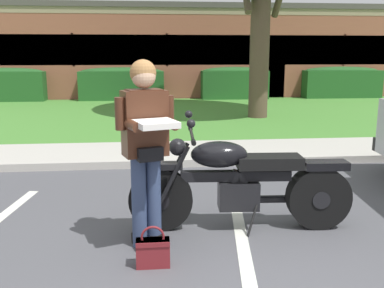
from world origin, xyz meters
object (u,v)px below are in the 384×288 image
(rider_person, at_px, (146,140))
(hedge_left, at_px, (4,84))
(hedge_center_left, at_px, (122,83))
(hedge_center_right, at_px, (234,83))
(brick_building, at_px, (162,52))
(hedge_right, at_px, (341,82))
(motorcycle, at_px, (249,183))
(handbag, at_px, (153,250))

(rider_person, xyz_separation_m, hedge_left, (-5.14, 12.44, -0.36))
(hedge_center_left, distance_m, hedge_center_right, 4.19)
(hedge_left, height_order, brick_building, brick_building)
(hedge_right, bearing_deg, brick_building, 139.91)
(motorcycle, relative_size, rider_person, 1.32)
(motorcycle, xyz_separation_m, hedge_center_left, (-1.97, 12.13, 0.17))
(handbag, xyz_separation_m, hedge_right, (7.40, 12.84, 0.51))
(rider_person, relative_size, hedge_left, 0.59)
(hedge_left, distance_m, brick_building, 8.23)
(motorcycle, bearing_deg, handbag, -143.74)
(motorcycle, distance_m, handbag, 1.26)
(rider_person, xyz_separation_m, hedge_center_right, (3.25, 12.44, -0.36))
(motorcycle, xyz_separation_m, handbag, (-0.98, -0.72, -0.34))
(motorcycle, height_order, hedge_left, hedge_left)
(handbag, bearing_deg, hedge_right, 60.07)
(motorcycle, relative_size, hedge_right, 0.75)
(handbag, distance_m, hedge_right, 14.83)
(handbag, bearing_deg, brick_building, 87.84)
(hedge_center_right, height_order, brick_building, brick_building)
(hedge_center_right, distance_m, brick_building, 6.28)
(hedge_center_right, bearing_deg, handbag, -104.01)
(motorcycle, relative_size, hedge_center_right, 0.90)
(motorcycle, height_order, hedge_center_right, hedge_center_right)
(hedge_left, relative_size, hedge_center_right, 1.17)
(hedge_left, relative_size, brick_building, 0.14)
(hedge_right, bearing_deg, hedge_center_left, 180.00)
(rider_person, xyz_separation_m, handbag, (0.04, -0.41, -0.86))
(hedge_left, bearing_deg, hedge_center_right, 0.00)
(hedge_right, bearing_deg, rider_person, -120.88)
(handbag, xyz_separation_m, hedge_center_right, (3.20, 12.84, 0.51))
(hedge_center_left, distance_m, hedge_right, 8.38)
(hedge_center_left, height_order, hedge_center_right, same)
(motorcycle, bearing_deg, rider_person, -163.08)
(hedge_center_right, relative_size, brick_building, 0.12)
(hedge_center_left, bearing_deg, motorcycle, -80.79)
(brick_building, bearing_deg, hedge_center_left, -106.63)
(rider_person, relative_size, hedge_center_right, 0.68)
(hedge_center_left, relative_size, hedge_center_right, 1.23)
(brick_building, bearing_deg, handbag, -92.16)
(hedge_left, relative_size, hedge_right, 0.98)
(hedge_center_left, xyz_separation_m, brick_building, (1.68, 5.64, 1.14))
(motorcycle, height_order, handbag, motorcycle)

